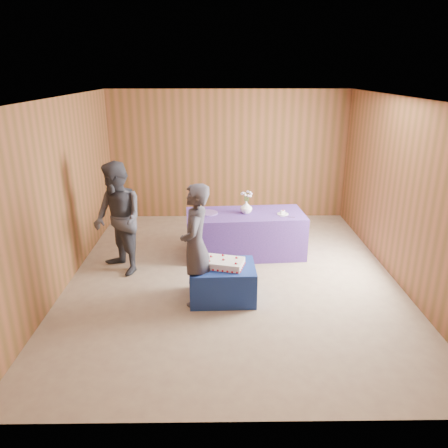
{
  "coord_description": "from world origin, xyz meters",
  "views": [
    {
      "loc": [
        -0.22,
        -6.18,
        3.06
      ],
      "look_at": [
        -0.13,
        0.1,
        0.84
      ],
      "focal_mm": 35.0,
      "sensor_mm": 36.0,
      "label": 1
    }
  ],
  "objects_px": {
    "guest_left": "(196,245)",
    "guest_right": "(118,219)",
    "sheet_cake": "(224,263)",
    "vase": "(246,207)",
    "cake_table": "(223,282)",
    "serving_table": "(245,234)"
  },
  "relations": [
    {
      "from": "guest_right",
      "to": "vase",
      "type": "bearing_deg",
      "value": 68.91
    },
    {
      "from": "guest_right",
      "to": "cake_table",
      "type": "bearing_deg",
      "value": 21.02
    },
    {
      "from": "cake_table",
      "to": "vase",
      "type": "bearing_deg",
      "value": 73.5
    },
    {
      "from": "serving_table",
      "to": "guest_left",
      "type": "xyz_separation_m",
      "value": [
        -0.77,
        -1.65,
        0.47
      ]
    },
    {
      "from": "cake_table",
      "to": "guest_right",
      "type": "distance_m",
      "value": 1.94
    },
    {
      "from": "vase",
      "to": "cake_table",
      "type": "bearing_deg",
      "value": -104.85
    },
    {
      "from": "serving_table",
      "to": "cake_table",
      "type": "bearing_deg",
      "value": -108.69
    },
    {
      "from": "vase",
      "to": "serving_table",
      "type": "bearing_deg",
      "value": -157.55
    },
    {
      "from": "guest_right",
      "to": "serving_table",
      "type": "bearing_deg",
      "value": 68.89
    },
    {
      "from": "cake_table",
      "to": "guest_left",
      "type": "bearing_deg",
      "value": -169.24
    },
    {
      "from": "serving_table",
      "to": "guest_left",
      "type": "distance_m",
      "value": 1.88
    },
    {
      "from": "cake_table",
      "to": "guest_right",
      "type": "relative_size",
      "value": 0.51
    },
    {
      "from": "guest_left",
      "to": "guest_right",
      "type": "bearing_deg",
      "value": -123.2
    },
    {
      "from": "vase",
      "to": "guest_left",
      "type": "bearing_deg",
      "value": -115.21
    },
    {
      "from": "serving_table",
      "to": "guest_right",
      "type": "distance_m",
      "value": 2.18
    },
    {
      "from": "sheet_cake",
      "to": "guest_right",
      "type": "distance_m",
      "value": 1.88
    },
    {
      "from": "cake_table",
      "to": "sheet_cake",
      "type": "bearing_deg",
      "value": -36.35
    },
    {
      "from": "serving_table",
      "to": "sheet_cake",
      "type": "distance_m",
      "value": 1.64
    },
    {
      "from": "sheet_cake",
      "to": "serving_table",
      "type": "bearing_deg",
      "value": 91.63
    },
    {
      "from": "serving_table",
      "to": "vase",
      "type": "xyz_separation_m",
      "value": [
        0.01,
        0.01,
        0.48
      ]
    },
    {
      "from": "serving_table",
      "to": "vase",
      "type": "distance_m",
      "value": 0.48
    },
    {
      "from": "sheet_cake",
      "to": "guest_right",
      "type": "height_order",
      "value": "guest_right"
    }
  ]
}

